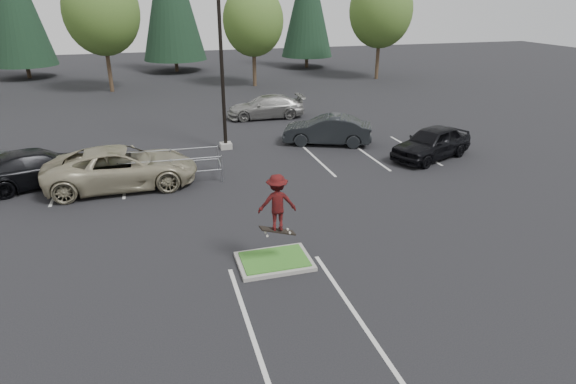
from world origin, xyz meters
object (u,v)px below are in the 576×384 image
object	(u,v)px
cart_corral	(160,165)
car_l_tan	(122,167)
conif_c	(307,1)
car_r_black	(432,143)
decid_b	(102,14)
car_l_black	(36,168)
car_far_silver	(266,107)
light_pole	(221,59)
car_r_charc	(327,130)
decid_c	(253,23)
skateboarder	(277,203)
decid_d	(380,13)

from	to	relation	value
cart_corral	car_l_tan	xyz separation A→B (m)	(-1.52, -0.20, 0.09)
conif_c	car_r_black	distance (m)	32.71
decid_b	car_l_black	size ratio (longest dim) A/B	1.83
car_l_tan	car_l_black	world-z (taller)	car_l_tan
car_far_silver	car_l_tan	bearing A→B (deg)	-37.22
light_pole	decid_b	distance (m)	19.70
conif_c	car_far_silver	world-z (taller)	conif_c
decid_b	car_far_silver	size ratio (longest dim) A/B	1.93
car_r_charc	decid_c	bearing A→B (deg)	-157.56
car_r_charc	car_r_black	size ratio (longest dim) A/B	1.01
skateboarder	car_r_charc	bearing A→B (deg)	-109.73
car_r_charc	car_r_black	bearing A→B (deg)	70.82
decid_c	conif_c	distance (m)	12.65
decid_c	car_l_black	world-z (taller)	decid_c
conif_c	car_far_silver	xyz separation A→B (m)	(-9.87, -21.50, -6.12)
conif_c	skateboarder	distance (m)	42.38
light_pole	decid_b	world-z (taller)	light_pole
decid_d	conif_c	bearing A→B (deg)	113.53
cart_corral	decid_c	bearing A→B (deg)	69.80
conif_c	cart_corral	xyz separation A→B (m)	(-16.98, -31.48, -6.09)
light_pole	skateboarder	bearing A→B (deg)	-92.12
cart_corral	car_r_charc	bearing A→B (deg)	22.48
car_far_silver	decid_d	bearing A→B (deg)	134.72
decid_b	car_l_black	xyz separation A→B (m)	(-1.99, -21.46, -5.28)
decid_b	car_r_black	size ratio (longest dim) A/B	2.09
decid_b	cart_corral	world-z (taller)	decid_b
cart_corral	conif_c	bearing A→B (deg)	63.82
conif_c	car_l_black	distance (m)	38.04
conif_c	car_r_black	size ratio (longest dim) A/B	2.71
skateboarder	decid_c	bearing A→B (deg)	-94.06
car_l_black	car_r_black	bearing A→B (deg)	-115.79
cart_corral	car_l_tan	distance (m)	1.53
decid_d	car_r_black	bearing A→B (deg)	-109.37
car_r_black	light_pole	bearing A→B (deg)	-137.67
decid_b	skateboarder	distance (m)	31.61
car_r_black	car_far_silver	distance (m)	11.94
light_pole	car_r_charc	bearing A→B (deg)	-7.38
car_l_black	car_r_black	world-z (taller)	car_r_black
decid_c	conif_c	bearing A→B (deg)	50.36
light_pole	decid_c	xyz separation A→B (m)	(5.49, 17.83, 0.69)
decid_d	car_l_tan	world-z (taller)	decid_d
car_r_black	decid_c	bearing A→B (deg)	167.37
conif_c	car_l_black	size ratio (longest dim) A/B	2.38
conif_c	decid_c	bearing A→B (deg)	-129.64
conif_c	car_far_silver	size ratio (longest dim) A/B	2.50
decid_c	car_far_silver	xyz separation A→B (m)	(-1.86, -11.83, -4.53)
car_far_silver	decid_b	bearing A→B (deg)	-137.97
light_pole	car_r_charc	size ratio (longest dim) A/B	2.16
decid_c	car_r_charc	size ratio (longest dim) A/B	1.79
decid_d	car_r_charc	size ratio (longest dim) A/B	2.01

